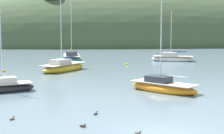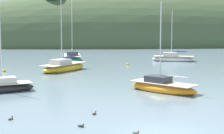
% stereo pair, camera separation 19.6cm
% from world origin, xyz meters
% --- Properties ---
extents(far_shoreline_hill, '(150.00, 36.00, 33.94)m').
position_xyz_m(far_shoreline_hill, '(24.99, 85.58, 0.04)').
color(far_shoreline_hill, '#425638').
rests_on(far_shoreline_hill, ground).
extents(sailboat_yellow_far, '(5.67, 6.09, 7.68)m').
position_xyz_m(sailboat_yellow_far, '(3.22, 11.98, 0.38)').
color(sailboat_yellow_far, orange).
rests_on(sailboat_yellow_far, ground).
extents(sailboat_red_portside, '(6.48, 7.37, 10.49)m').
position_xyz_m(sailboat_red_portside, '(-5.05, 27.09, 0.44)').
color(sailboat_red_portside, gold).
rests_on(sailboat_red_portside, ground).
extents(sailboat_navy_dinghy, '(7.07, 4.48, 8.00)m').
position_xyz_m(sailboat_navy_dinghy, '(11.84, 37.25, 0.41)').
color(sailboat_navy_dinghy, white).
rests_on(sailboat_navy_dinghy, ground).
extents(sailboat_black_sloop, '(2.68, 7.85, 11.04)m').
position_xyz_m(sailboat_black_sloop, '(-3.78, 39.70, 0.47)').
color(sailboat_black_sloop, '#196B56').
rests_on(sailboat_black_sloop, ground).
extents(mooring_buoy_channel, '(0.44, 0.44, 0.54)m').
position_xyz_m(mooring_buoy_channel, '(-12.10, 26.95, 0.12)').
color(mooring_buoy_channel, yellow).
rests_on(mooring_buoy_channel, ground).
extents(mooring_buoy_outer, '(0.44, 0.44, 0.54)m').
position_xyz_m(mooring_buoy_outer, '(3.84, 32.60, 0.12)').
color(mooring_buoy_outer, yellow).
rests_on(mooring_buoy_outer, ground).
extents(duck_lead, '(0.36, 0.38, 0.24)m').
position_xyz_m(duck_lead, '(-3.03, 4.85, 0.05)').
color(duck_lead, '#473828').
rests_on(duck_lead, ground).
extents(duck_trailing, '(0.40, 0.32, 0.24)m').
position_xyz_m(duck_trailing, '(-3.96, 2.20, 0.05)').
color(duck_trailing, '#2D2823').
rests_on(duck_trailing, ground).
extents(duck_straggler, '(0.35, 0.39, 0.24)m').
position_xyz_m(duck_straggler, '(-7.95, 4.24, 0.05)').
color(duck_straggler, brown).
rests_on(duck_straggler, ground).
extents(duck_lone_right, '(0.37, 0.37, 0.24)m').
position_xyz_m(duck_lone_right, '(-1.27, 0.54, 0.05)').
color(duck_lone_right, brown).
rests_on(duck_lone_right, ground).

